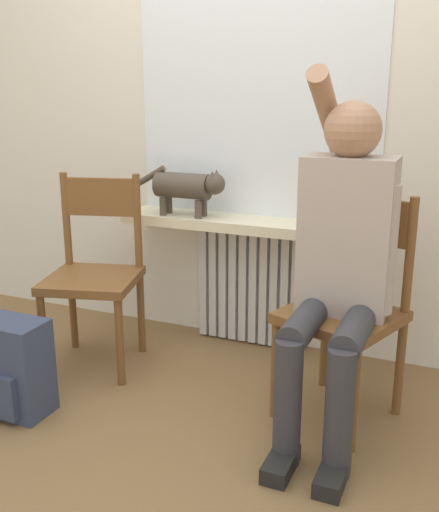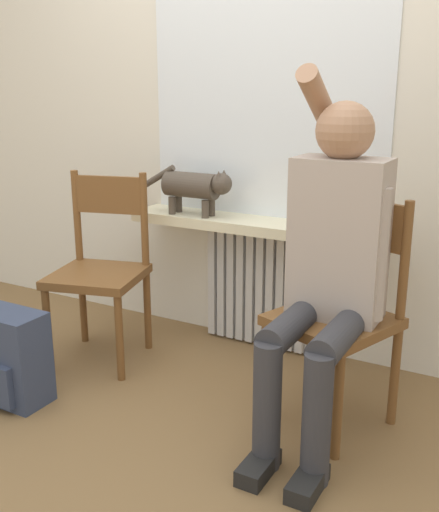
# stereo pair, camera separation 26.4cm
# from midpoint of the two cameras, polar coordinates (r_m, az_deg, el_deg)

# --- Properties ---
(ground_plane) EXTENTS (12.00, 12.00, 0.00)m
(ground_plane) POSITION_cam_midpoint_polar(r_m,az_deg,el_deg) (2.30, -6.17, -18.51)
(ground_plane) COLOR brown
(wall_with_window) EXTENTS (7.00, 0.06, 2.70)m
(wall_with_window) POSITION_cam_midpoint_polar(r_m,az_deg,el_deg) (2.98, 7.37, 16.83)
(wall_with_window) COLOR silver
(wall_with_window) RESTS_ON ground_plane
(radiator) EXTENTS (0.55, 0.08, 0.62)m
(radiator) POSITION_cam_midpoint_polar(r_m,az_deg,el_deg) (3.07, 6.14, -2.91)
(radiator) COLOR silver
(radiator) RESTS_ON ground_plane
(windowsill) EXTENTS (1.28, 0.25, 0.05)m
(windowsill) POSITION_cam_midpoint_polar(r_m,az_deg,el_deg) (2.91, 5.75, 2.93)
(windowsill) COLOR beige
(windowsill) RESTS_ON radiator
(window_glass) EXTENTS (1.22, 0.01, 1.33)m
(window_glass) POSITION_cam_midpoint_polar(r_m,az_deg,el_deg) (2.95, 7.09, 16.54)
(window_glass) COLOR white
(window_glass) RESTS_ON windowsill
(chair_left) EXTENTS (0.50, 0.50, 0.90)m
(chair_left) POSITION_cam_midpoint_polar(r_m,az_deg,el_deg) (2.89, -8.70, -1.07)
(chair_left) COLOR brown
(chair_left) RESTS_ON ground_plane
(chair_right) EXTENTS (0.52, 0.52, 0.90)m
(chair_right) POSITION_cam_midpoint_polar(r_m,az_deg,el_deg) (2.39, 14.56, -5.11)
(chair_right) COLOR brown
(chair_right) RESTS_ON ground_plane
(person) EXTENTS (0.36, 0.96, 1.37)m
(person) POSITION_cam_midpoint_polar(r_m,az_deg,el_deg) (2.22, 13.94, -0.25)
(person) COLOR #333338
(person) RESTS_ON ground_plane
(cat) EXTENTS (0.50, 0.13, 0.24)m
(cat) POSITION_cam_midpoint_polar(r_m,az_deg,el_deg) (2.97, 0.33, 6.67)
(cat) COLOR #4C4238
(cat) RESTS_ON windowsill
(backpack) EXTENTS (0.35, 0.21, 0.40)m
(backpack) POSITION_cam_midpoint_polar(r_m,az_deg,el_deg) (2.66, -16.94, -9.24)
(backpack) COLOR #333D56
(backpack) RESTS_ON ground_plane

